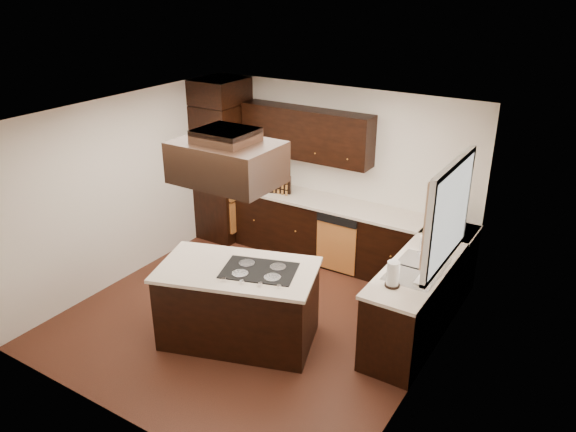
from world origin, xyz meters
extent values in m
cube|color=brown|center=(0.00, 0.00, -0.01)|extent=(4.20, 4.20, 0.02)
cube|color=white|center=(0.00, 0.00, 2.51)|extent=(4.20, 4.20, 0.02)
cube|color=silver|center=(0.00, 2.11, 1.25)|extent=(4.20, 0.02, 2.50)
cube|color=silver|center=(0.00, -2.11, 1.25)|extent=(4.20, 0.02, 2.50)
cube|color=silver|center=(-2.11, 0.00, 1.25)|extent=(0.02, 4.20, 2.50)
cube|color=silver|center=(2.11, 0.00, 1.25)|extent=(0.02, 4.20, 2.50)
cube|color=black|center=(-1.78, 1.71, 1.06)|extent=(0.65, 0.75, 2.12)
cube|color=#CE7B37|center=(-1.43, 1.71, 1.12)|extent=(0.05, 0.62, 0.78)
cube|color=black|center=(0.03, 1.80, 0.44)|extent=(2.93, 0.60, 0.88)
cube|color=black|center=(1.80, 0.90, 0.44)|extent=(0.60, 2.40, 0.88)
cube|color=beige|center=(0.03, 1.79, 0.90)|extent=(2.93, 0.63, 0.04)
cube|color=beige|center=(1.79, 0.90, 0.90)|extent=(0.63, 2.40, 0.04)
cube|color=black|center=(-0.43, 1.93, 1.81)|extent=(2.00, 0.34, 0.72)
cube|color=#CE7B37|center=(0.33, 1.50, 0.40)|extent=(0.60, 0.05, 0.72)
cube|color=silver|center=(2.07, 0.55, 1.65)|extent=(0.06, 1.32, 1.12)
cube|color=white|center=(2.10, 0.55, 1.65)|extent=(0.00, 1.20, 1.00)
cube|color=beige|center=(2.01, 0.13, 1.70)|extent=(0.02, 0.34, 0.90)
cube|color=beige|center=(2.01, 0.97, 1.70)|extent=(0.02, 0.34, 0.90)
cube|color=silver|center=(1.80, 0.55, 0.92)|extent=(0.52, 0.84, 0.01)
cube|color=black|center=(0.11, -0.47, 0.44)|extent=(1.88, 1.40, 0.88)
cube|color=beige|center=(0.11, -0.47, 0.90)|extent=(1.96, 1.47, 0.04)
cube|color=black|center=(0.35, -0.39, 0.93)|extent=(0.92, 0.75, 0.01)
cube|color=black|center=(0.10, -0.55, 2.16)|extent=(1.05, 0.72, 0.42)
cube|color=black|center=(0.10, -0.55, 2.44)|extent=(0.55, 0.50, 0.13)
cylinder|color=silver|center=(-1.20, 1.73, 0.97)|extent=(0.15, 0.15, 0.10)
cone|color=silver|center=(-1.20, 1.73, 1.15)|extent=(0.13, 0.13, 0.26)
cube|color=black|center=(-0.73, 1.71, 1.05)|extent=(0.32, 0.19, 0.26)
imported|color=silver|center=(-1.15, 1.69, 0.95)|extent=(0.28, 0.28, 0.07)
imported|color=silver|center=(1.70, 1.04, 1.02)|extent=(0.12, 0.12, 0.21)
cylinder|color=silver|center=(1.70, 0.07, 1.06)|extent=(0.14, 0.14, 0.28)
camera|label=1|loc=(3.46, -4.77, 3.90)|focal=35.00mm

